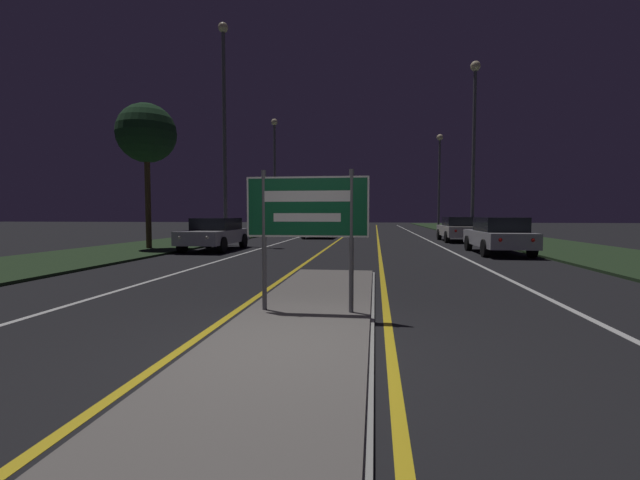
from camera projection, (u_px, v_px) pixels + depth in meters
ground_plane at (283, 354)px, 4.78m from camera, size 160.00×160.00×0.00m
median_island at (307, 315)px, 6.47m from camera, size 2.02×9.75×0.10m
verge_left at (200, 240)px, 25.79m from camera, size 5.00×100.00×0.08m
verge_right at (531, 242)px, 23.36m from camera, size 5.00×100.00×0.08m
centre_line_yellow_left at (343, 237)px, 29.68m from camera, size 0.12×70.00×0.01m
centre_line_yellow_right at (378, 237)px, 29.38m from camera, size 0.12×70.00×0.01m
lane_line_white_left at (300, 237)px, 30.07m from camera, size 0.12×70.00×0.01m
lane_line_white_right at (422, 237)px, 28.99m from camera, size 0.12×70.00×0.01m
edge_line_white_left at (259, 236)px, 30.45m from camera, size 0.10×70.00×0.01m
edge_line_white_right at (468, 238)px, 28.61m from camera, size 0.10×70.00×0.01m
highway_sign at (307, 213)px, 6.38m from camera, size 1.84×0.07×2.12m
streetlight_left_near at (224, 111)px, 21.32m from camera, size 0.50×0.50×11.03m
streetlight_left_far at (275, 163)px, 32.33m from camera, size 0.48×0.48×8.76m
streetlight_right_near at (474, 125)px, 23.66m from camera, size 0.55×0.55×9.99m
streetlight_right_far at (439, 168)px, 36.88m from camera, size 0.54×0.54×8.46m
car_receding_0 at (498, 235)px, 16.81m from camera, size 1.85×4.65×1.45m
car_receding_1 at (459, 229)px, 24.65m from camera, size 1.97×4.66×1.42m
car_approaching_0 at (215, 233)px, 18.67m from camera, size 1.92×4.49×1.40m
car_approaching_1 at (319, 226)px, 29.00m from camera, size 1.94×4.72×1.42m
roadside_palm_left at (146, 134)px, 18.55m from camera, size 2.54×2.54×6.29m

